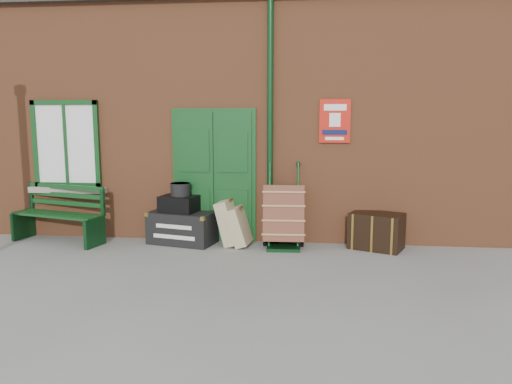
# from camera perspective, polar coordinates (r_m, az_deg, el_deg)

# --- Properties ---
(ground) EXTENTS (80.00, 80.00, 0.00)m
(ground) POSITION_cam_1_polar(r_m,az_deg,el_deg) (7.24, -4.57, -8.51)
(ground) COLOR gray
(ground) RESTS_ON ground
(station_building) EXTENTS (10.30, 4.30, 4.36)m
(station_building) POSITION_cam_1_polar(r_m,az_deg,el_deg) (10.37, -1.06, 8.89)
(station_building) COLOR brown
(station_building) RESTS_ON ground
(bench) EXTENTS (1.68, 0.90, 1.00)m
(bench) POSITION_cam_1_polar(r_m,az_deg,el_deg) (9.14, -21.48, -2.21)
(bench) COLOR #113E17
(bench) RESTS_ON ground
(houdini_trunk) EXTENTS (1.19, 0.83, 0.54)m
(houdini_trunk) POSITION_cam_1_polar(r_m,az_deg,el_deg) (8.53, -8.41, -4.03)
(houdini_trunk) COLOR black
(houdini_trunk) RESTS_ON ground
(strongbox) EXTENTS (0.68, 0.56, 0.27)m
(strongbox) POSITION_cam_1_polar(r_m,az_deg,el_deg) (8.46, -8.80, -1.34)
(strongbox) COLOR black
(strongbox) RESTS_ON houdini_trunk
(hatbox) EXTENTS (0.39, 0.39, 0.22)m
(hatbox) POSITION_cam_1_polar(r_m,az_deg,el_deg) (8.41, -8.64, 0.29)
(hatbox) COLOR black
(hatbox) RESTS_ON strongbox
(suitcase_back) EXTENTS (0.45, 0.57, 0.77)m
(suitcase_back) POSITION_cam_1_polar(r_m,az_deg,el_deg) (8.34, -3.08, -3.45)
(suitcase_back) COLOR tan
(suitcase_back) RESTS_ON ground
(suitcase_front) EXTENTS (0.43, 0.52, 0.66)m
(suitcase_front) POSITION_cam_1_polar(r_m,az_deg,el_deg) (8.25, -1.93, -3.96)
(suitcase_front) COLOR tan
(suitcase_front) RESTS_ON ground
(porter_trolley) EXTENTS (0.69, 0.74, 1.36)m
(porter_trolley) POSITION_cam_1_polar(r_m,az_deg,el_deg) (8.15, 3.18, -2.70)
(porter_trolley) COLOR black
(porter_trolley) RESTS_ON ground
(dark_trunk) EXTENTS (0.95, 0.81, 0.59)m
(dark_trunk) POSITION_cam_1_polar(r_m,az_deg,el_deg) (8.32, 13.62, -4.35)
(dark_trunk) COLOR black
(dark_trunk) RESTS_ON ground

